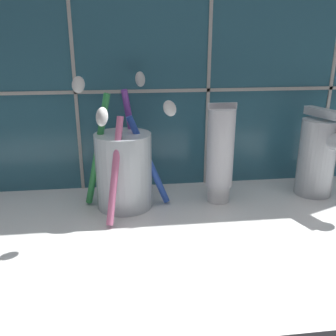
{
  "coord_description": "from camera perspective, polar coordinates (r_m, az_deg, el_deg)",
  "views": [
    {
      "loc": [
        -11.37,
        -40.04,
        24.87
      ],
      "look_at": [
        -5.86,
        3.74,
        9.39
      ],
      "focal_mm": 40.0,
      "sensor_mm": 36.0,
      "label": 1
    }
  ],
  "objects": [
    {
      "name": "toothbrush_cup",
      "position": [
        0.52,
        -6.74,
        0.03
      ],
      "size": [
        14.24,
        14.73,
        18.47
      ],
      "color": "silver",
      "rests_on": "sink_counter"
    },
    {
      "name": "tile_wall_backsplash",
      "position": [
        0.59,
        4.18,
        17.11
      ],
      "size": [
        89.69,
        1.72,
        45.28
      ],
      "color": "#336B7F",
      "rests_on": "ground"
    },
    {
      "name": "sink_counter",
      "position": [
        0.48,
        7.65,
        -10.7
      ],
      "size": [
        79.69,
        34.56,
        2.0
      ],
      "primitive_type": "cube",
      "color": "white",
      "rests_on": "ground"
    },
    {
      "name": "sink_faucet",
      "position": [
        0.6,
        22.26,
        1.85
      ],
      "size": [
        6.39,
        12.01,
        13.17
      ],
      "rotation": [
        0.0,
        0.0,
        -1.26
      ],
      "color": "silver",
      "rests_on": "sink_counter"
    },
    {
      "name": "toothpaste_tube",
      "position": [
        0.54,
        7.95,
        2.1
      ],
      "size": [
        4.03,
        3.84,
        14.46
      ],
      "color": "white",
      "rests_on": "sink_counter"
    }
  ]
}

